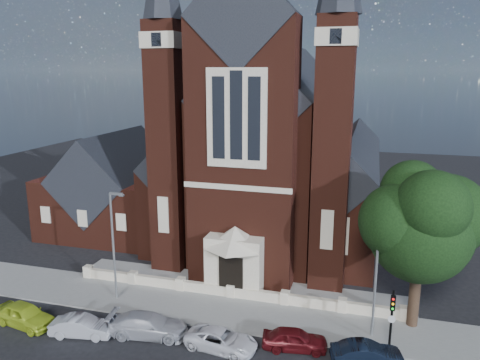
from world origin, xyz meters
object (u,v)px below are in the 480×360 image
object	(u,v)px
traffic_signal	(392,314)
church	(278,151)
car_navy	(367,354)
parish_hall	(116,192)
car_lime_van	(25,315)
street_lamp_right	(378,269)
car_dark_red	(295,339)
car_silver_a	(82,326)
car_white_suv	(221,340)
street_lamp_left	(114,240)
street_tree	(423,227)
car_silver_b	(148,325)

from	to	relation	value
traffic_signal	church	bearing A→B (deg)	118.20
car_navy	parish_hall	bearing A→B (deg)	42.19
church	car_lime_van	distance (m)	27.63
street_lamp_right	car_dark_red	world-z (taller)	street_lamp_right
car_silver_a	car_dark_red	bearing A→B (deg)	-90.61
church	car_dark_red	world-z (taller)	church
car_navy	car_white_suv	bearing A→B (deg)	81.21
parish_hall	street_lamp_left	bearing A→B (deg)	-59.98
car_lime_van	street_tree	bearing A→B (deg)	-64.20
street_tree	car_dark_red	world-z (taller)	street_tree
street_tree	car_white_suv	distance (m)	14.07
car_lime_van	car_dark_red	size ratio (longest dim) A/B	1.13
parish_hall	car_lime_van	xyz separation A→B (m)	(4.17, -18.89, -3.26)
car_lime_van	car_dark_red	bearing A→B (deg)	-72.09
church	street_tree	world-z (taller)	church
traffic_signal	street_lamp_left	bearing A→B (deg)	175.24
church	traffic_signal	xyz separation A→B (m)	(11.00, -20.52, -5.60)
parish_hall	car_white_suv	size ratio (longest dim) A/B	2.78
car_dark_red	car_navy	xyz separation A→B (m)	(4.20, -0.40, 0.01)
traffic_signal	parish_hall	bearing A→B (deg)	150.02
church	car_navy	bearing A→B (deg)	-66.10
parish_hall	car_lime_van	distance (m)	19.62
parish_hall	street_tree	world-z (taller)	street_tree
traffic_signal	car_silver_a	world-z (taller)	traffic_signal
car_silver_a	street_lamp_left	bearing A→B (deg)	-5.81
street_lamp_left	car_white_suv	bearing A→B (deg)	-22.79
street_tree	traffic_signal	world-z (taller)	street_tree
parish_hall	car_white_suv	xyz separation A→B (m)	(17.35, -17.89, -3.40)
street_lamp_right	traffic_signal	world-z (taller)	street_lamp_right
street_lamp_left	traffic_signal	world-z (taller)	street_lamp_left
car_silver_b	car_white_suv	world-z (taller)	car_silver_b
street_lamp_left	car_lime_van	bearing A→B (deg)	-128.75
church	car_dark_red	xyz separation A→B (m)	(5.57, -21.63, -7.52)
church	parish_hall	world-z (taller)	church
street_lamp_right	car_navy	distance (m)	5.01
street_lamp_left	car_silver_b	size ratio (longest dim) A/B	1.62
street_lamp_left	car_silver_b	bearing A→B (deg)	-40.64
traffic_signal	car_dark_red	size ratio (longest dim) A/B	1.03
car_navy	street_tree	bearing A→B (deg)	-44.85
street_lamp_left	street_lamp_right	distance (m)	18.00
car_navy	car_lime_van	bearing A→B (deg)	80.52
parish_hall	street_tree	xyz separation A→B (m)	(28.60, -12.29, 2.95)
car_silver_b	street_tree	bearing A→B (deg)	-79.59
street_tree	car_navy	bearing A→B (deg)	-120.59
car_silver_b	car_white_suv	distance (m)	4.88
car_silver_b	car_dark_red	bearing A→B (deg)	-91.56
parish_hall	street_lamp_right	distance (m)	29.62
car_dark_red	parish_hall	bearing A→B (deg)	43.42
street_lamp_right	car_navy	size ratio (longest dim) A/B	2.00
street_lamp_left	car_white_suv	size ratio (longest dim) A/B	1.85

